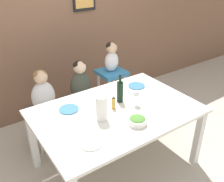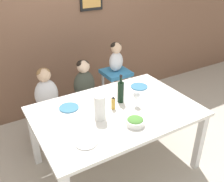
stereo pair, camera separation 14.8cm
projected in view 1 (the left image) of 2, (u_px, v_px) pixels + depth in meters
name	position (u px, v px, depth m)	size (l,w,h in m)	color
ground_plane	(116.00, 164.00, 2.88)	(14.00, 14.00, 0.00)	#BCB2A3
wall_back	(52.00, 21.00, 3.33)	(10.00, 0.09, 2.70)	brown
dining_table	(117.00, 117.00, 2.57)	(1.64, 1.10, 0.74)	white
chair_far_left	(46.00, 116.00, 3.04)	(0.41, 0.41, 0.48)	silver
chair_far_center	(82.00, 104.00, 3.28)	(0.41, 0.41, 0.48)	silver
chair_right_highchair	(112.00, 82.00, 3.43)	(0.35, 0.35, 0.76)	silver
person_child_left	(43.00, 92.00, 2.88)	(0.28, 0.20, 0.52)	silver
person_child_center	(80.00, 81.00, 3.13)	(0.28, 0.20, 0.52)	#3D4238
person_baby_right	(112.00, 56.00, 3.25)	(0.20, 0.15, 0.39)	silver
wine_bottle	(120.00, 91.00, 2.62)	(0.07, 0.07, 0.31)	black
paper_towel_roll	(102.00, 108.00, 2.33)	(0.11, 0.11, 0.25)	white
wine_glass_near	(136.00, 95.00, 2.56)	(0.07, 0.07, 0.17)	white
wine_glass_far	(99.00, 96.00, 2.53)	(0.07, 0.07, 0.17)	white
salad_bowl_large	(137.00, 120.00, 2.30)	(0.18, 0.18, 0.08)	white
dinner_plate_front_left	(91.00, 143.00, 2.07)	(0.20, 0.20, 0.01)	silver
dinner_plate_back_left	(69.00, 109.00, 2.53)	(0.20, 0.20, 0.01)	teal
dinner_plate_back_right	(136.00, 86.00, 2.99)	(0.20, 0.20, 0.01)	teal
condiment_bottle_hot_sauce	(114.00, 103.00, 2.52)	(0.04, 0.04, 0.14)	#BC8E33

